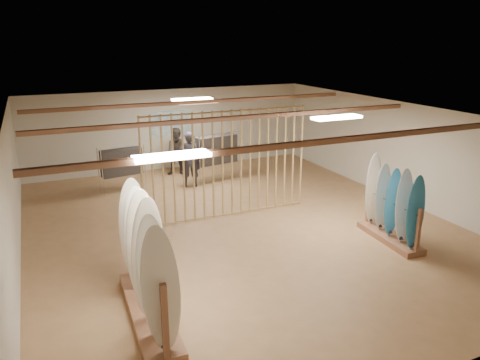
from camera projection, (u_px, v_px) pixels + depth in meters
name	position (u px, v px, depth m)	size (l,w,h in m)	color
floor	(240.00, 226.00, 11.67)	(12.00, 12.00, 0.00)	#A77B51
ceiling	(240.00, 114.00, 10.85)	(12.00, 12.00, 0.00)	gray
wall_back	(171.00, 129.00, 16.50)	(12.00, 12.00, 0.00)	beige
wall_front	(430.00, 289.00, 6.02)	(12.00, 12.00, 0.00)	beige
wall_left	(11.00, 200.00, 9.31)	(12.00, 12.00, 0.00)	beige
wall_right	(401.00, 152.00, 13.21)	(12.00, 12.00, 0.00)	beige
ceiling_slats	(240.00, 118.00, 10.87)	(9.50, 6.12, 0.10)	#8E5C40
light_panels	(240.00, 117.00, 10.87)	(1.20, 0.35, 0.06)	white
bamboo_partition	(227.00, 164.00, 11.96)	(4.45, 0.05, 2.78)	tan
poster	(171.00, 124.00, 16.42)	(1.40, 0.03, 0.90)	#3787C2
rack_left	(147.00, 277.00, 7.63)	(0.74, 2.77, 2.21)	#8E5C40
rack_right	(392.00, 215.00, 10.66)	(0.65, 1.95, 1.82)	#8E5C40
clothing_rack_a	(122.00, 162.00, 14.03)	(1.30, 0.54, 1.41)	silver
clothing_rack_b	(216.00, 150.00, 15.06)	(1.48, 0.62, 1.60)	silver
shopper_a	(189.00, 156.00, 14.49)	(0.73, 0.49, 1.99)	#26242C
shopper_b	(178.00, 149.00, 15.72)	(0.89, 0.69, 1.84)	#322C27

